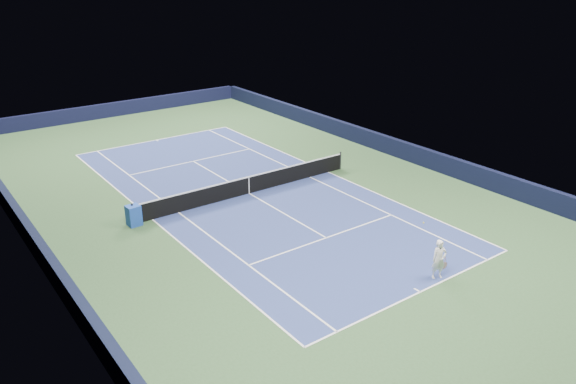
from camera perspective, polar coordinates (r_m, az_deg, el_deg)
ground at (r=29.90m, az=-3.97°, el=-0.16°), size 40.00×40.00×0.00m
wall_far at (r=46.94m, az=-17.26°, el=8.02°), size 22.00×0.35×1.10m
wall_right at (r=36.26m, az=10.62°, el=4.55°), size 0.35×40.00×1.10m
wall_left at (r=26.13m, az=-24.50°, el=-4.44°), size 0.35×40.00×1.10m
court_surface at (r=29.90m, az=-3.97°, el=-0.15°), size 10.97×23.77×0.01m
baseline_far at (r=39.90m, az=-13.23°, el=5.17°), size 10.97×0.08×0.00m
baseline_near at (r=21.87m, az=13.29°, el=-9.85°), size 10.97×0.08×0.00m
sideline_doubles_right at (r=32.93m, az=4.10°, el=2.03°), size 0.08×23.77×0.00m
sideline_doubles_left at (r=27.64m, az=-13.61°, el=-2.73°), size 0.08×23.77×0.00m
sideline_singles_right at (r=32.11m, az=2.23°, el=1.53°), size 0.08×23.77×0.00m
sideline_singles_left at (r=28.12m, az=-11.06°, el=-2.05°), size 0.08×23.77×0.00m
service_line_far at (r=35.14m, az=-9.60°, el=3.10°), size 8.23×0.08×0.00m
service_line_near at (r=25.20m, az=3.91°, el=-4.66°), size 8.23×0.08×0.00m
center_service_line at (r=29.90m, az=-3.97°, el=-0.14°), size 0.08×12.80×0.00m
center_mark_far at (r=39.77m, az=-13.15°, el=5.12°), size 0.08×0.30×0.00m
center_mark_near at (r=21.95m, az=12.99°, el=-9.69°), size 0.08×0.30×0.00m
tennis_net at (r=29.71m, az=-4.00°, el=0.74°), size 12.90×0.10×1.07m
sponsor_cube at (r=27.09m, az=-15.40°, el=-2.31°), size 0.64×0.59×0.99m
tennis_player at (r=22.55m, az=15.10°, el=-6.62°), size 0.81×1.32×1.99m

